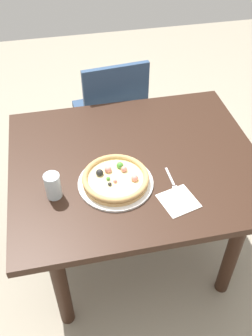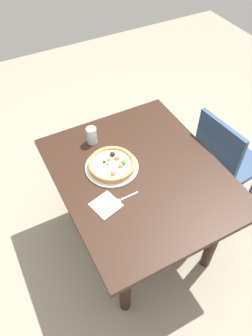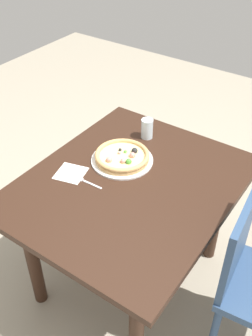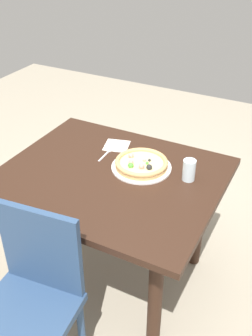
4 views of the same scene
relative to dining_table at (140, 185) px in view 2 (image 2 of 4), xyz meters
name	(u,v)px [view 2 (image 2 of 4)]	position (x,y,z in m)	size (l,w,h in m)	color
ground_plane	(137,235)	(0.00, 0.00, -0.62)	(6.00, 6.00, 0.00)	#9E937F
dining_table	(140,185)	(0.00, 0.00, 0.00)	(1.14, 0.95, 0.73)	#331E14
chair_near	(224,161)	(-0.01, -0.69, -0.12)	(0.44, 0.44, 0.89)	navy
plate	(112,167)	(0.12, 0.13, 0.12)	(0.32, 0.32, 0.01)	white
pizza	(112,164)	(0.12, 0.13, 0.14)	(0.28, 0.28, 0.05)	tan
fork	(123,199)	(-0.12, 0.18, 0.11)	(0.02, 0.17, 0.00)	silver
drinking_glass	(92,135)	(0.38, 0.15, 0.17)	(0.07, 0.07, 0.11)	silver
napkin	(106,205)	(-0.11, 0.28, 0.11)	(0.14, 0.14, 0.00)	white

